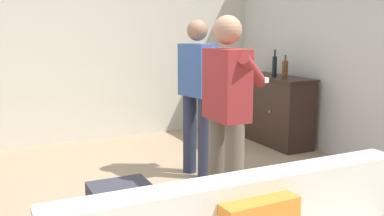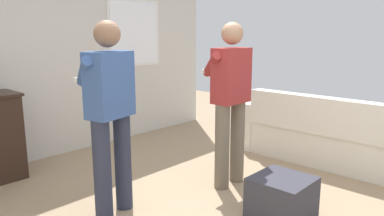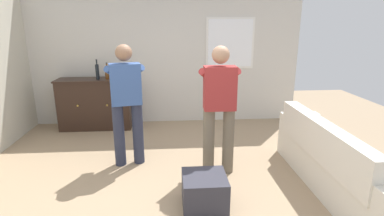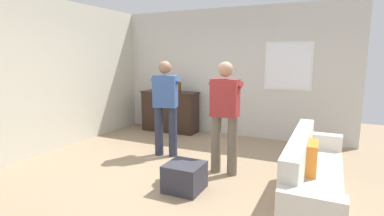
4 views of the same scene
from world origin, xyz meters
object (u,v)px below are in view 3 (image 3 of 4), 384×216
bottle_liquor_amber (107,73)px  ottoman (204,191)px  bottle_wine_green (97,71)px  sideboard_cabinet (96,104)px  person_standing_right (219,105)px  person_standing_left (126,100)px  couch (332,165)px

bottle_liquor_amber → ottoman: 3.21m
bottle_wine_green → bottle_liquor_amber: 0.17m
sideboard_cabinet → person_standing_right: 2.84m
bottle_liquor_amber → ottoman: (1.49, -2.71, -0.88)m
sideboard_cabinet → ottoman: 3.25m
sideboard_cabinet → person_standing_left: (0.81, -1.58, 0.46)m
bottle_wine_green → ottoman: size_ratio=0.78×
ottoman → person_standing_left: person_standing_left is taller
ottoman → bottle_liquor_amber: bearing=118.8°
bottle_wine_green → ottoman: 3.26m
couch → sideboard_cabinet: bearing=143.0°
bottle_liquor_amber → person_standing_left: (0.55, -1.57, -0.13)m
bottle_wine_green → bottle_liquor_amber: (0.16, 0.05, -0.03)m
ottoman → sideboard_cabinet: bearing=122.8°
sideboard_cabinet → person_standing_left: bearing=-62.8°
sideboard_cabinet → person_standing_left: person_standing_left is taller
couch → sideboard_cabinet: (-3.30, 2.49, 0.15)m
couch → bottle_liquor_amber: bearing=140.7°
couch → person_standing_left: size_ratio=1.38×
ottoman → bottle_wine_green: bearing=121.9°
bottle_liquor_amber → person_standing_left: person_standing_left is taller
person_standing_right → bottle_wine_green: bearing=135.8°
bottle_liquor_amber → person_standing_right: bearing=-47.5°
sideboard_cabinet → bottle_liquor_amber: size_ratio=4.49×
ottoman → person_standing_right: person_standing_right is taller
person_standing_left → bottle_liquor_amber: bearing=109.2°
person_standing_right → sideboard_cabinet: bearing=136.4°
sideboard_cabinet → person_standing_right: person_standing_right is taller
bottle_wine_green → bottle_liquor_amber: size_ratio=1.23×
sideboard_cabinet → bottle_liquor_amber: (0.26, -0.01, 0.59)m
couch → ottoman: 1.57m
person_standing_left → bottle_wine_green: bearing=115.1°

